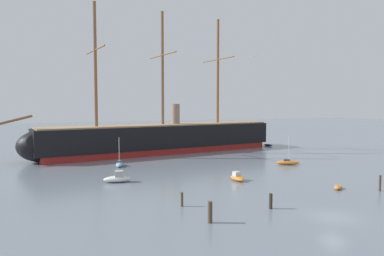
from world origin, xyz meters
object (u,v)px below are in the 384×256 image
at_px(motorboat_near_centre, 237,178).
at_px(mooring_piling_midwater, 210,212).
at_px(sailboat_alongside_bow, 119,164).
at_px(sailboat_far_left, 39,155).
at_px(seagull_in_flight, 253,56).
at_px(tall_ship, 163,138).
at_px(dinghy_foreground_right, 338,187).
at_px(mooring_piling_left_pair, 271,201).
at_px(mooring_piling_nearest, 380,183).
at_px(dinghy_far_right, 268,145).
at_px(mooring_piling_right_pair, 182,199).
at_px(dinghy_distant_centre, 162,144).
at_px(sailboat_mid_right, 288,162).
at_px(motorboat_mid_left, 117,178).

distance_m(motorboat_near_centre, mooring_piling_midwater, 18.78).
height_order(sailboat_alongside_bow, sailboat_far_left, sailboat_alongside_bow).
relative_size(sailboat_alongside_bow, seagull_in_flight, 4.45).
bearing_deg(tall_ship, sailboat_alongside_bow, -131.82).
distance_m(dinghy_foreground_right, mooring_piling_left_pair, 13.74).
relative_size(mooring_piling_nearest, mooring_piling_midwater, 1.00).
xyz_separation_m(dinghy_far_right, mooring_piling_midwater, (-39.83, -48.54, 0.71)).
xyz_separation_m(sailboat_far_left, mooring_piling_right_pair, (14.85, -45.87, 0.39)).
distance_m(tall_ship, mooring_piling_nearest, 46.74).
relative_size(tall_ship, mooring_piling_right_pair, 42.22).
bearing_deg(mooring_piling_nearest, dinghy_foreground_right, 145.01).
bearing_deg(mooring_piling_right_pair, mooring_piling_left_pair, -27.52).
bearing_deg(mooring_piling_midwater, dinghy_distant_centre, 76.41).
relative_size(dinghy_foreground_right, mooring_piling_midwater, 1.12).
xyz_separation_m(motorboat_near_centre, mooring_piling_nearest, (13.68, -12.26, 0.56)).
relative_size(dinghy_foreground_right, mooring_piling_nearest, 1.11).
distance_m(sailboat_far_left, mooring_piling_right_pair, 48.22).
distance_m(sailboat_mid_right, dinghy_far_right, 28.61).
height_order(motorboat_mid_left, mooring_piling_left_pair, mooring_piling_left_pair).
distance_m(sailboat_alongside_bow, dinghy_distant_centre, 32.35).
xyz_separation_m(motorboat_near_centre, sailboat_far_left, (-26.75, 36.89, -0.07)).
xyz_separation_m(sailboat_alongside_bow, mooring_piling_nearest, (27.11, -30.38, 0.58)).
height_order(sailboat_mid_right, mooring_piling_nearest, sailboat_mid_right).
relative_size(dinghy_foreground_right, seagull_in_flight, 1.93).
bearing_deg(seagull_in_flight, motorboat_mid_left, 149.73).
relative_size(dinghy_far_right, dinghy_distant_centre, 1.19).
bearing_deg(mooring_piling_left_pair, dinghy_foreground_right, 16.63).
distance_m(motorboat_mid_left, dinghy_far_right, 52.62).
relative_size(tall_ship, dinghy_distant_centre, 28.56).
bearing_deg(dinghy_distant_centre, sailboat_far_left, -163.49).
distance_m(motorboat_near_centre, sailboat_alongside_bow, 22.56).
xyz_separation_m(dinghy_foreground_right, dinghy_far_right, (18.85, 43.00, 0.04)).
xyz_separation_m(sailboat_mid_right, sailboat_far_left, (-41.93, 28.64, -0.08)).
distance_m(dinghy_foreground_right, dinghy_far_right, 46.95).
bearing_deg(sailboat_mid_right, mooring_piling_midwater, -138.86).
bearing_deg(dinghy_foreground_right, mooring_piling_nearest, -34.99).
distance_m(dinghy_foreground_right, sailboat_far_left, 58.87).
xyz_separation_m(tall_ship, mooring_piling_midwater, (-10.42, -47.01, -2.42)).
xyz_separation_m(tall_ship, dinghy_far_right, (29.41, 1.53, -3.13)).
bearing_deg(mooring_piling_right_pair, mooring_piling_nearest, -7.30).
xyz_separation_m(tall_ship, dinghy_foreground_right, (10.56, -41.47, -3.18)).
relative_size(dinghy_foreground_right, sailboat_mid_right, 0.42).
xyz_separation_m(dinghy_foreground_right, seagull_in_flight, (-9.52, 5.56, 17.02)).
relative_size(dinghy_distant_centre, mooring_piling_right_pair, 1.48).
xyz_separation_m(tall_ship, mooring_piling_nearest, (14.64, -44.33, -2.42)).
bearing_deg(mooring_piling_midwater, dinghy_far_right, 50.63).
bearing_deg(dinghy_foreground_right, motorboat_near_centre, 135.62).
relative_size(motorboat_near_centre, mooring_piling_right_pair, 2.04).
bearing_deg(sailboat_alongside_bow, mooring_piling_nearest, -48.25).
xyz_separation_m(sailboat_far_left, dinghy_distant_centre, (30.07, 8.91, -0.12)).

